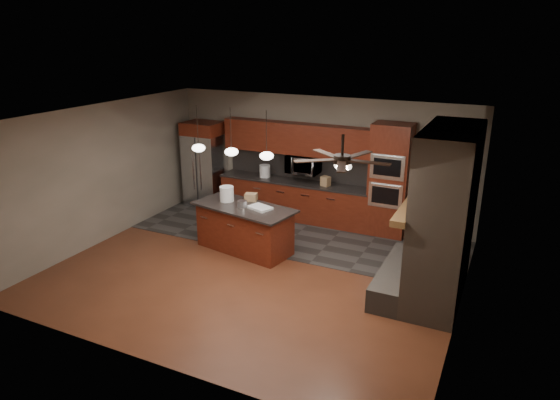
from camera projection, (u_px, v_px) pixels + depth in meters
The scene contains 22 objects.
ground at pixel (257, 269), 9.14m from camera, with size 7.00×7.00×0.00m, color brown.
ceiling at pixel (255, 116), 8.24m from camera, with size 7.00×6.00×0.02m, color white.
back_wall at pixel (319, 159), 11.25m from camera, with size 7.00×0.02×2.80m, color gray.
right_wall at pixel (468, 230), 7.26m from camera, with size 0.02×6.00×2.80m, color gray.
left_wall at pixel (104, 173), 10.12m from camera, with size 0.02×6.00×2.80m, color gray.
slate_tile_patch at pixel (297, 234), 10.68m from camera, with size 7.00×2.40×0.01m, color #373432.
fireplace_column at pixel (439, 222), 7.82m from camera, with size 1.30×2.10×2.80m.
back_cabinetry at pixel (295, 181), 11.39m from camera, with size 3.59×0.64×2.20m.
oven_tower at pixel (390, 180), 10.36m from camera, with size 0.80×0.63×2.38m.
microwave at pixel (303, 164), 11.18m from camera, with size 0.73×0.41×0.50m, color silver.
refrigerator at pixel (205, 164), 12.20m from camera, with size 0.89×0.75×2.08m.
kitchen_island at pixel (245, 228), 9.80m from camera, with size 2.15×1.28×0.92m.
white_bucket at pixel (227, 194), 9.91m from camera, with size 0.28×0.28×0.30m, color white.
paint_can at pixel (242, 204), 9.60m from camera, with size 0.18×0.18×0.12m, color #B5B4B9.
paint_tray at pixel (260, 208), 9.51m from camera, with size 0.43×0.30×0.04m, color silver.
cardboard_box at pixel (251, 197), 9.95m from camera, with size 0.24×0.17×0.15m, color #94724C.
counter_bucket at pixel (265, 171), 11.61m from camera, with size 0.25×0.25×0.28m, color silver.
counter_box at pixel (326, 181), 10.96m from camera, with size 0.19×0.15×0.21m, color #9E7A51.
pendant_left at pixel (199, 148), 9.78m from camera, with size 0.26×0.26×0.92m.
pendant_center at pixel (231, 152), 9.47m from camera, with size 0.26×0.26×0.92m.
pendant_right at pixel (267, 156), 9.17m from camera, with size 0.26×0.26×0.92m.
ceiling_fan at pixel (342, 159), 6.93m from camera, with size 1.27×1.33×0.41m.
Camera 1 is at (3.93, -7.26, 4.15)m, focal length 32.00 mm.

